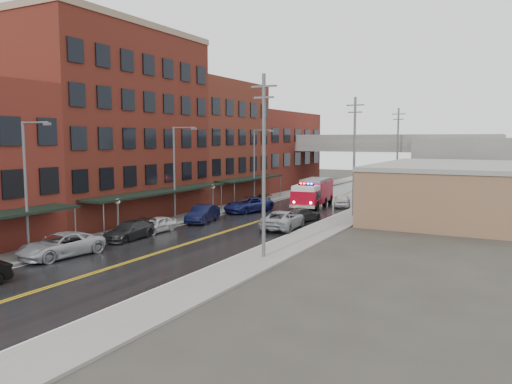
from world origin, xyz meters
The scene contains 32 objects.
road centered at (0.00, 30.00, 0.01)m, with size 11.00×160.00×0.02m, color black.
sidewalk_left centered at (-7.30, 30.00, 0.07)m, with size 3.00×160.00×0.15m, color slate.
sidewalk_right centered at (7.30, 30.00, 0.07)m, with size 3.00×160.00×0.15m, color slate.
curb_left centered at (-5.65, 30.00, 0.07)m, with size 0.30×160.00×0.15m, color gray.
curb_right centered at (5.65, 30.00, 0.07)m, with size 0.30×160.00×0.15m, color gray.
brick_building_b centered at (-13.30, 23.00, 9.00)m, with size 9.00×20.00×18.00m, color #5C1F18.
brick_building_c centered at (-13.30, 40.50, 7.50)m, with size 9.00×15.00×15.00m, color #5B291B.
brick_building_far centered at (-13.30, 58.00, 6.00)m, with size 9.00×20.00×12.00m, color maroon.
tan_building centered at (16.00, 40.00, 2.50)m, with size 14.00×22.00×5.00m, color #886749.
right_far_block centered at (18.00, 70.00, 4.00)m, with size 18.00×30.00×8.00m, color slate.
awning_1 centered at (-7.49, 23.00, 2.99)m, with size 2.60×18.00×3.09m.
awning_2 centered at (-7.49, 40.50, 2.99)m, with size 2.60×13.00×3.09m.
globe_lamp_1 centered at (-6.40, 16.00, 2.31)m, with size 0.44×0.44×3.12m.
globe_lamp_2 centered at (-6.40, 30.00, 2.31)m, with size 0.44×0.44×3.12m.
street_lamp_0 centered at (-6.55, 8.00, 5.19)m, with size 2.64×0.22×9.00m.
street_lamp_1 centered at (-6.55, 24.00, 5.19)m, with size 2.64×0.22×9.00m.
street_lamp_2 centered at (-6.55, 40.00, 5.19)m, with size 2.64×0.22×9.00m.
utility_pole_0 centered at (7.20, 15.00, 6.31)m, with size 1.80×0.24×12.00m.
utility_pole_1 centered at (7.20, 35.00, 6.31)m, with size 1.80×0.24×12.00m.
utility_pole_2 centered at (7.20, 55.00, 6.31)m, with size 1.80×0.24×12.00m.
overpass centered at (0.00, 62.00, 5.99)m, with size 40.00×10.00×7.50m.
fire_truck centered at (0.87, 40.06, 1.73)m, with size 4.27×9.01×3.20m.
parked_car_left_2 centered at (-5.00, 9.08, 0.80)m, with size 2.65×5.74×1.60m, color #A1A2A8.
parked_car_left_3 centered at (-5.00, 15.70, 0.71)m, with size 1.98×4.88×1.42m, color #232426.
parked_car_left_4 centered at (-5.00, 19.09, 0.67)m, with size 1.58×3.94×1.34m, color silver.
parked_car_left_5 centered at (-4.42, 25.15, 0.82)m, with size 1.73×4.96×1.63m, color black.
parked_car_left_6 centered at (-3.75, 32.88, 0.81)m, with size 2.69×5.84×1.62m, color #151B52.
parked_car_left_7 centered at (-3.96, 36.44, 0.68)m, with size 1.90×4.67×1.36m, color black.
parked_car_right_0 centered at (3.73, 25.57, 0.82)m, with size 2.71×5.88×1.64m, color #94979B.
parked_car_right_1 centered at (3.67, 30.05, 0.66)m, with size 1.86×4.57×1.33m, color black.
parked_car_right_2 centered at (3.85, 41.80, 0.76)m, with size 1.79×4.45×1.52m, color silver.
parked_car_right_3 centered at (4.92, 48.01, 0.75)m, with size 1.59×4.57×1.50m, color black.
Camera 1 is at (21.80, -13.75, 7.86)m, focal length 35.00 mm.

